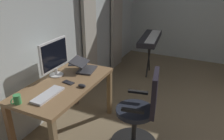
{
  "coord_description": "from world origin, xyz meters",
  "views": [
    {
      "loc": [
        2.63,
        -1.11,
        1.95
      ],
      "look_at": [
        0.62,
        -2.06,
        0.98
      ],
      "focal_mm": 36.13,
      "sensor_mm": 36.0,
      "label": 1
    }
  ],
  "objects_px": {
    "cell_phone_by_monitor": "(74,65)",
    "piano_keyboard": "(150,39)",
    "office_chair": "(140,115)",
    "computer_monitor": "(54,56)",
    "desk": "(65,90)",
    "mug_coffee": "(17,99)",
    "laptop": "(84,67)",
    "cell_phone_face_up": "(68,82)",
    "computer_keyboard": "(48,95)",
    "computer_mouse": "(82,86)"
  },
  "relations": [
    {
      "from": "computer_monitor",
      "to": "laptop",
      "type": "height_order",
      "value": "computer_monitor"
    },
    {
      "from": "computer_monitor",
      "to": "cell_phone_by_monitor",
      "type": "relative_size",
      "value": 3.43
    },
    {
      "from": "computer_monitor",
      "to": "cell_phone_by_monitor",
      "type": "xyz_separation_m",
      "value": [
        -0.37,
        0.01,
        -0.26
      ]
    },
    {
      "from": "desk",
      "to": "mug_coffee",
      "type": "height_order",
      "value": "mug_coffee"
    },
    {
      "from": "office_chair",
      "to": "piano_keyboard",
      "type": "distance_m",
      "value": 2.17
    },
    {
      "from": "piano_keyboard",
      "to": "desk",
      "type": "bearing_deg",
      "value": -17.7
    },
    {
      "from": "desk",
      "to": "laptop",
      "type": "distance_m",
      "value": 0.45
    },
    {
      "from": "office_chair",
      "to": "computer_mouse",
      "type": "bearing_deg",
      "value": 90.11
    },
    {
      "from": "computer_mouse",
      "to": "cell_phone_face_up",
      "type": "distance_m",
      "value": 0.21
    },
    {
      "from": "desk",
      "to": "laptop",
      "type": "relative_size",
      "value": 3.72
    },
    {
      "from": "desk",
      "to": "computer_mouse",
      "type": "relative_size",
      "value": 13.16
    },
    {
      "from": "laptop",
      "to": "piano_keyboard",
      "type": "relative_size",
      "value": 0.32
    },
    {
      "from": "cell_phone_face_up",
      "to": "piano_keyboard",
      "type": "xyz_separation_m",
      "value": [
        -2.2,
        0.36,
        0.01
      ]
    },
    {
      "from": "office_chair",
      "to": "cell_phone_face_up",
      "type": "relative_size",
      "value": 6.91
    },
    {
      "from": "laptop",
      "to": "computer_mouse",
      "type": "height_order",
      "value": "laptop"
    },
    {
      "from": "computer_mouse",
      "to": "cell_phone_by_monitor",
      "type": "bearing_deg",
      "value": -137.75
    },
    {
      "from": "desk",
      "to": "computer_keyboard",
      "type": "xyz_separation_m",
      "value": [
        0.33,
        0.03,
        0.11
      ]
    },
    {
      "from": "laptop",
      "to": "office_chair",
      "type": "bearing_deg",
      "value": 61.11
    },
    {
      "from": "desk",
      "to": "mug_coffee",
      "type": "distance_m",
      "value": 0.62
    },
    {
      "from": "computer_mouse",
      "to": "cell_phone_face_up",
      "type": "bearing_deg",
      "value": -96.38
    },
    {
      "from": "mug_coffee",
      "to": "piano_keyboard",
      "type": "relative_size",
      "value": 0.11
    },
    {
      "from": "computer_mouse",
      "to": "piano_keyboard",
      "type": "relative_size",
      "value": 0.09
    },
    {
      "from": "computer_keyboard",
      "to": "cell_phone_face_up",
      "type": "bearing_deg",
      "value": 177.1
    },
    {
      "from": "computer_keyboard",
      "to": "computer_mouse",
      "type": "distance_m",
      "value": 0.39
    },
    {
      "from": "desk",
      "to": "piano_keyboard",
      "type": "bearing_deg",
      "value": 169.59
    },
    {
      "from": "office_chair",
      "to": "cell_phone_by_monitor",
      "type": "xyz_separation_m",
      "value": [
        -0.37,
        -1.14,
        0.27
      ]
    },
    {
      "from": "office_chair",
      "to": "computer_monitor",
      "type": "relative_size",
      "value": 2.01
    },
    {
      "from": "office_chair",
      "to": "computer_mouse",
      "type": "distance_m",
      "value": 0.75
    },
    {
      "from": "office_chair",
      "to": "cell_phone_face_up",
      "type": "height_order",
      "value": "office_chair"
    },
    {
      "from": "laptop",
      "to": "cell_phone_by_monitor",
      "type": "height_order",
      "value": "laptop"
    },
    {
      "from": "cell_phone_by_monitor",
      "to": "piano_keyboard",
      "type": "height_order",
      "value": "piano_keyboard"
    },
    {
      "from": "computer_keyboard",
      "to": "computer_mouse",
      "type": "bearing_deg",
      "value": 145.64
    },
    {
      "from": "mug_coffee",
      "to": "piano_keyboard",
      "type": "distance_m",
      "value": 2.86
    },
    {
      "from": "office_chair",
      "to": "cell_phone_by_monitor",
      "type": "distance_m",
      "value": 1.23
    },
    {
      "from": "computer_monitor",
      "to": "cell_phone_face_up",
      "type": "height_order",
      "value": "computer_monitor"
    },
    {
      "from": "computer_mouse",
      "to": "desk",
      "type": "bearing_deg",
      "value": -90.62
    },
    {
      "from": "desk",
      "to": "cell_phone_by_monitor",
      "type": "bearing_deg",
      "value": -157.29
    },
    {
      "from": "computer_mouse",
      "to": "cell_phone_face_up",
      "type": "height_order",
      "value": "computer_mouse"
    },
    {
      "from": "laptop",
      "to": "mug_coffee",
      "type": "bearing_deg",
      "value": -20.33
    },
    {
      "from": "cell_phone_by_monitor",
      "to": "piano_keyboard",
      "type": "bearing_deg",
      "value": 135.32
    },
    {
      "from": "computer_monitor",
      "to": "laptop",
      "type": "distance_m",
      "value": 0.43
    },
    {
      "from": "desk",
      "to": "computer_keyboard",
      "type": "bearing_deg",
      "value": 4.94
    },
    {
      "from": "desk",
      "to": "computer_monitor",
      "type": "relative_size",
      "value": 2.66
    },
    {
      "from": "computer_mouse",
      "to": "mug_coffee",
      "type": "xyz_separation_m",
      "value": [
        0.58,
        -0.4,
        0.03
      ]
    },
    {
      "from": "cell_phone_by_monitor",
      "to": "piano_keyboard",
      "type": "distance_m",
      "value": 1.82
    },
    {
      "from": "computer_monitor",
      "to": "laptop",
      "type": "bearing_deg",
      "value": 140.3
    },
    {
      "from": "computer_monitor",
      "to": "computer_mouse",
      "type": "relative_size",
      "value": 4.94
    },
    {
      "from": "office_chair",
      "to": "computer_monitor",
      "type": "height_order",
      "value": "computer_monitor"
    },
    {
      "from": "laptop",
      "to": "mug_coffee",
      "type": "relative_size",
      "value": 2.91
    },
    {
      "from": "laptop",
      "to": "piano_keyboard",
      "type": "bearing_deg",
      "value": 156.72
    }
  ]
}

